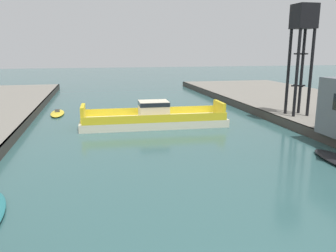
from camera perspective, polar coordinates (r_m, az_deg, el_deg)
chain_ferry at (r=50.02m, az=-2.41°, el=1.30°), size 21.27×6.95×3.66m
moored_boat_mid_left at (r=61.69m, az=-18.02°, el=2.05°), size 2.38×7.19×0.94m
crane_tower at (r=54.60m, az=21.64°, el=14.55°), size 2.94×2.94×16.04m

